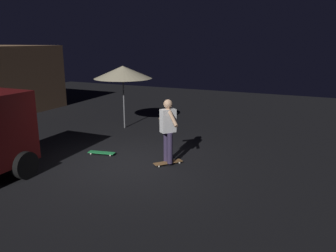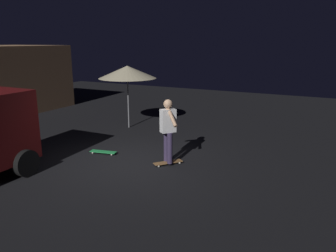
{
  "view_description": "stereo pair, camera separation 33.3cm",
  "coord_description": "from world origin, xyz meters",
  "px_view_note": "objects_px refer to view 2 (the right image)",
  "views": [
    {
      "loc": [
        -7.2,
        -4.49,
        3.18
      ],
      "look_at": [
        0.38,
        -0.96,
        1.05
      ],
      "focal_mm": 35.97,
      "sensor_mm": 36.0,
      "label": 1
    },
    {
      "loc": [
        -7.06,
        -4.79,
        3.18
      ],
      "look_at": [
        0.38,
        -0.96,
        1.05
      ],
      "focal_mm": 35.97,
      "sensor_mm": 36.0,
      "label": 2
    }
  ],
  "objects_px": {
    "skateboard_ridden": "(168,162)",
    "skater": "(168,127)",
    "patio_umbrella": "(127,72)",
    "skateboard_spare": "(103,152)"
  },
  "relations": [
    {
      "from": "skateboard_spare",
      "to": "skater",
      "type": "distance_m",
      "value": 2.29
    },
    {
      "from": "patio_umbrella",
      "to": "skateboard_spare",
      "type": "bearing_deg",
      "value": -160.26
    },
    {
      "from": "skateboard_ridden",
      "to": "skater",
      "type": "distance_m",
      "value": 0.98
    },
    {
      "from": "patio_umbrella",
      "to": "skateboard_ridden",
      "type": "bearing_deg",
      "value": -132.18
    },
    {
      "from": "skateboard_ridden",
      "to": "skater",
      "type": "xyz_separation_m",
      "value": [
        -0.0,
        -0.0,
        0.98
      ]
    },
    {
      "from": "skateboard_ridden",
      "to": "skateboard_spare",
      "type": "distance_m",
      "value": 2.07
    },
    {
      "from": "skateboard_ridden",
      "to": "skater",
      "type": "height_order",
      "value": "skater"
    },
    {
      "from": "patio_umbrella",
      "to": "skater",
      "type": "bearing_deg",
      "value": -132.18
    },
    {
      "from": "patio_umbrella",
      "to": "skateboard_ridden",
      "type": "relative_size",
      "value": 3.14
    },
    {
      "from": "skater",
      "to": "skateboard_ridden",
      "type": "bearing_deg",
      "value": 45.0
    }
  ]
}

